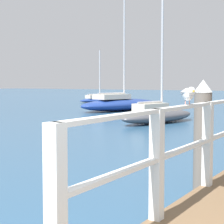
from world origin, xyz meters
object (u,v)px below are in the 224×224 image
at_px(seagull_foreground, 188,94).
at_px(boat_0, 120,104).
at_px(boat_3, 158,114).
at_px(dock_piling_near, 202,136).
at_px(boat_1, 98,99).

relative_size(seagull_foreground, boat_0, 0.05).
bearing_deg(seagull_foreground, boat_3, -98.30).
bearing_deg(boat_0, boat_3, -30.76).
bearing_deg(dock_piling_near, boat_0, 124.54).
height_order(boat_0, boat_1, boat_0).
distance_m(seagull_foreground, boat_0, 20.11).
bearing_deg(boat_1, boat_0, -34.58).
height_order(dock_piling_near, seagull_foreground, dock_piling_near).
distance_m(dock_piling_near, boat_0, 18.47).
xyz_separation_m(boat_0, boat_1, (-7.02, 8.07, -0.17)).
bearing_deg(boat_3, dock_piling_near, -47.63).
bearing_deg(seagull_foreground, boat_1, -89.38).
xyz_separation_m(dock_piling_near, boat_1, (-17.49, 23.28, -0.65)).
height_order(dock_piling_near, boat_1, boat_1).
relative_size(boat_0, boat_1, 1.71).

